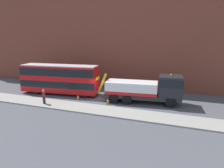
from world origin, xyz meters
TOP-DOWN VIEW (x-y plane):
  - ground_plane at (0.00, 0.00)m, footprint 120.00×120.00m
  - near_kerb at (0.00, -4.20)m, footprint 60.00×2.80m
  - building_facade at (0.00, 6.76)m, footprint 60.00×1.50m
  - recovery_tow_truck at (5.76, 0.16)m, footprint 10.24×3.53m
  - double_decker_bus at (-6.28, 0.11)m, footprint 11.20×3.65m
  - pedestrian_onlooker at (-5.34, -4.61)m, footprint 0.46×0.47m
  - traffic_cone_near_bus at (-2.57, -1.58)m, footprint 0.36×0.36m
  - traffic_cone_midway at (1.58, -1.82)m, footprint 0.36×0.36m

SIDE VIEW (x-z plane):
  - ground_plane at x=0.00m, z-range 0.00..0.00m
  - near_kerb at x=0.00m, z-range 0.00..0.15m
  - traffic_cone_near_bus at x=-2.57m, z-range -0.02..0.70m
  - traffic_cone_midway at x=1.58m, z-range -0.02..0.70m
  - pedestrian_onlooker at x=-5.34m, z-range 0.13..1.84m
  - recovery_tow_truck at x=5.76m, z-range -0.08..3.59m
  - double_decker_bus at x=-6.28m, z-range 0.20..4.26m
  - building_facade at x=0.00m, z-range 0.07..16.07m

